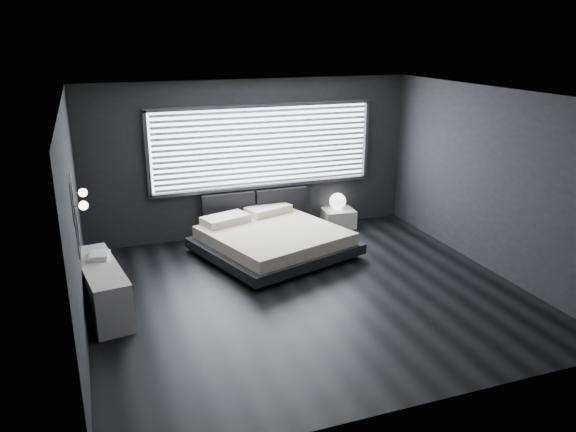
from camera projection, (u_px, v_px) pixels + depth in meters
name	position (u px, v px, depth m)	size (l,w,h in m)	color
room	(309.00, 199.00, 7.62)	(6.04, 6.00, 2.80)	black
window	(264.00, 147.00, 10.03)	(4.14, 0.09, 1.52)	white
headboard	(255.00, 204.00, 10.24)	(1.96, 0.16, 0.52)	black
sconce_near	(83.00, 206.00, 6.67)	(0.18, 0.11, 0.11)	silver
sconce_far	(83.00, 193.00, 7.21)	(0.18, 0.11, 0.11)	silver
wall_art_upper	(72.00, 200.00, 6.03)	(0.01, 0.48, 0.48)	#47474C
wall_art_lower	(77.00, 233.00, 6.40)	(0.01, 0.48, 0.48)	#47474C
bed	(273.00, 239.00, 9.39)	(2.77, 2.71, 0.58)	black
nightstand	(338.00, 218.00, 10.76)	(0.58, 0.48, 0.34)	silver
orb_lamp	(338.00, 201.00, 10.69)	(0.32, 0.32, 0.32)	white
dresser	(102.00, 288.00, 7.45)	(0.71, 1.70, 0.66)	silver
book_stack	(98.00, 255.00, 7.58)	(0.34, 0.40, 0.07)	silver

